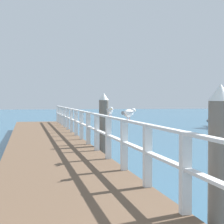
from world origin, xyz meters
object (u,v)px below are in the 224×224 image
at_px(dock_piling_near, 220,170).
at_px(seagull_foreground, 129,113).
at_px(dock_piling_far, 104,128).
at_px(seagull_background, 110,110).

distance_m(dock_piling_near, seagull_foreground, 3.08).
bearing_deg(seagull_foreground, dock_piling_far, 128.61).
height_order(dock_piling_far, seagull_background, dock_piling_far).
relative_size(dock_piling_far, seagull_background, 4.25).
bearing_deg(dock_piling_near, seagull_foreground, 97.10).
height_order(dock_piling_near, seagull_foreground, dock_piling_near).
height_order(dock_piling_near, dock_piling_far, same).
relative_size(seagull_foreground, seagull_background, 0.79).
bearing_deg(seagull_foreground, seagull_background, 133.39).
relative_size(dock_piling_near, seagull_background, 4.25).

